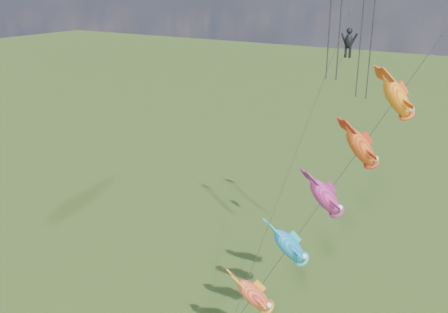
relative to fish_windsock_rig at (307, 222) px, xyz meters
The scene contains 2 objects.
fish_windsock_rig is the anchor object (origin of this frame).
parafoil_rig 13.65m from the fish_windsock_rig, 102.25° to the left, with size 2.95×17.47×23.91m.
Camera 1 is at (28.61, -12.37, 21.35)m, focal length 40.00 mm.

